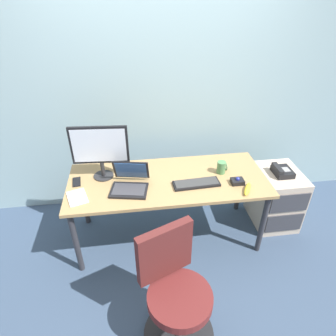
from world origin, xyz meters
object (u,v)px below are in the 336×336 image
Objects in this scene: laptop at (130,183)px; banana at (247,189)px; office_chair at (175,295)px; paper_notepad at (77,197)px; keyboard at (196,183)px; cell_phone at (77,182)px; file_cabinet at (275,197)px; coffee_mug at (222,167)px; trackball_mouse at (237,181)px; desk_phone at (282,171)px; monitor_main at (100,148)px.

banana is (0.99, -0.18, -0.03)m from laptop.
office_chair is 1.10m from paper_notepad.
laptop reaches higher than keyboard.
keyboard is 1.07m from cell_phone.
keyboard reaches higher than file_cabinet.
coffee_mug is at bearing 30.18° from keyboard.
keyboard is (0.32, 0.84, 0.31)m from office_chair.
trackball_mouse is (0.68, 0.82, 0.32)m from office_chair.
coffee_mug is 0.62× the size of banana.
office_chair is 1.06m from banana.
coffee_mug reaches higher than trackball_mouse.
paper_notepad is (-1.38, -0.02, -0.02)m from trackball_mouse.
desk_phone is 0.59m from trackball_mouse.
trackball_mouse is at bearing -3.87° from laptop.
keyboard reaches higher than desk_phone.
desk_phone is 1.70× the size of coffee_mug.
cell_phone is (-1.32, 0.02, -0.05)m from coffee_mug.
paper_notepad is at bearing -179.19° from trackball_mouse.
cell_phone is (-1.42, 0.21, -0.02)m from trackball_mouse.
laptop is at bearing 169.69° from banana.
file_cabinet is 1.46× the size of keyboard.
trackball_mouse is 0.58× the size of banana.
keyboard is 3.55× the size of coffee_mug.
banana is at bearing -67.10° from trackball_mouse.
coffee_mug is at bearing -4.48° from monitor_main.
trackball_mouse is at bearing 50.08° from office_chair.
keyboard is 1.15× the size of laptop.
trackball_mouse reaches higher than keyboard.
file_cabinet is 1.62m from office_chair.
keyboard is at bearing -149.82° from coffee_mug.
desk_phone is at bearing 21.90° from trackball_mouse.
monitor_main is 1.24m from trackball_mouse.
laptop is at bearing -173.50° from file_cabinet.
file_cabinet is 3.04× the size of desk_phone.
keyboard is 0.58m from laptop.
desk_phone is 0.93m from keyboard.
paper_notepad is at bearing -172.52° from file_cabinet.
paper_notepad is (-1.93, -0.24, 0.07)m from desk_phone.
paper_notepad is at bearing -177.36° from keyboard.
desk_phone reaches higher than file_cabinet.
trackball_mouse is at bearing -12.88° from monitor_main.
keyboard is 0.44m from banana.
file_cabinet is at bearing 40.44° from office_chair.
file_cabinet is 0.74m from banana.
file_cabinet is at bearing 7.48° from paper_notepad.
desk_phone is 1.41× the size of cell_phone.
monitor_main is (-0.50, 1.09, 0.59)m from office_chair.
monitor_main reaches higher than paper_notepad.
keyboard is 1.02m from paper_notepad.
office_chair reaches higher than coffee_mug.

